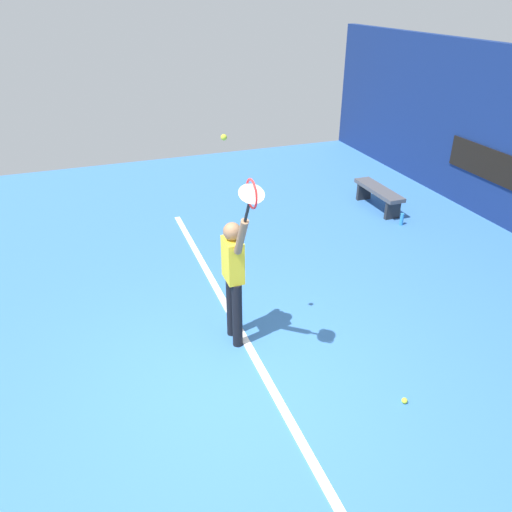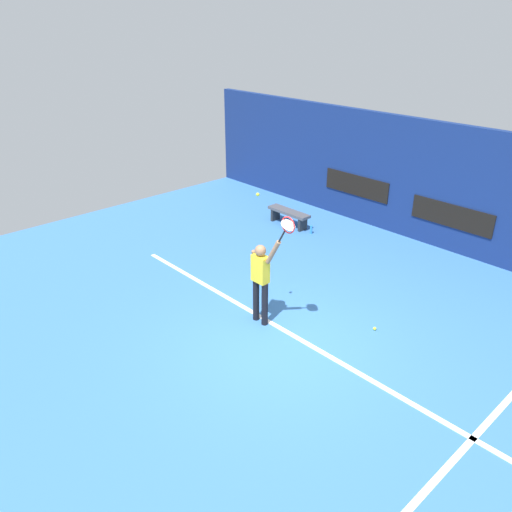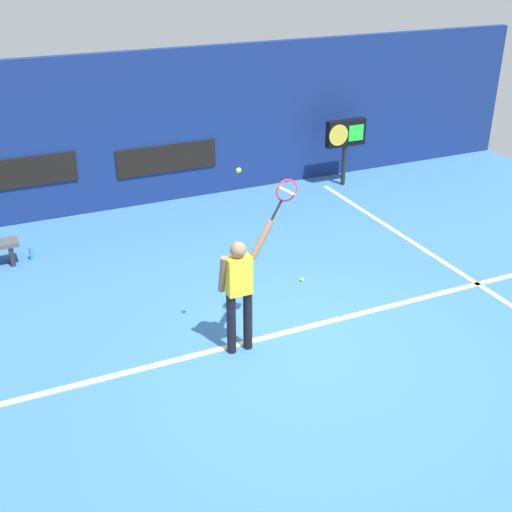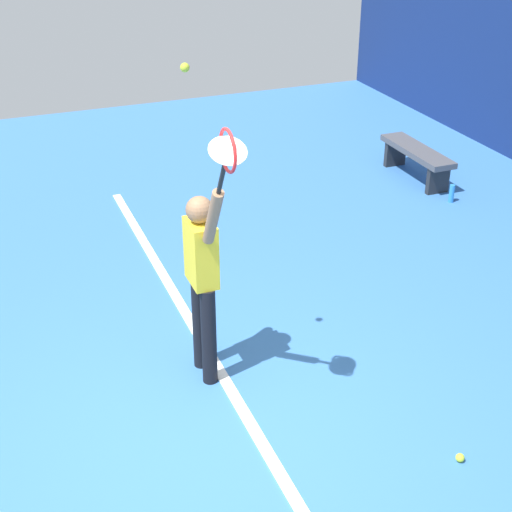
# 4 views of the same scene
# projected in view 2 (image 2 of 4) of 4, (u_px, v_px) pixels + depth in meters

# --- Properties ---
(ground_plane) EXTENTS (18.00, 18.00, 0.00)m
(ground_plane) POSITION_uv_depth(u_px,v_px,m) (282.00, 343.00, 9.56)
(ground_plane) COLOR #3870B2
(back_wall) EXTENTS (18.00, 0.20, 3.22)m
(back_wall) POSITION_uv_depth(u_px,v_px,m) (458.00, 191.00, 12.71)
(back_wall) COLOR navy
(back_wall) RESTS_ON ground_plane
(sponsor_banner_center) EXTENTS (2.20, 0.03, 0.60)m
(sponsor_banner_center) POSITION_uv_depth(u_px,v_px,m) (451.00, 216.00, 12.91)
(sponsor_banner_center) COLOR black
(sponsor_banner_portside) EXTENTS (2.20, 0.03, 0.60)m
(sponsor_banner_portside) POSITION_uv_depth(u_px,v_px,m) (356.00, 185.00, 14.84)
(sponsor_banner_portside) COLOR black
(court_baseline) EXTENTS (10.00, 0.10, 0.01)m
(court_baseline) POSITION_uv_depth(u_px,v_px,m) (294.00, 336.00, 9.76)
(court_baseline) COLOR white
(court_baseline) RESTS_ON ground_plane
(tennis_player) EXTENTS (0.76, 0.31, 1.94)m
(tennis_player) POSITION_uv_depth(u_px,v_px,m) (261.00, 277.00, 9.80)
(tennis_player) COLOR black
(tennis_player) RESTS_ON ground_plane
(tennis_racket) EXTENTS (0.44, 0.27, 0.61)m
(tennis_racket) POSITION_uv_depth(u_px,v_px,m) (287.00, 226.00, 8.81)
(tennis_racket) COLOR black
(tennis_ball) EXTENTS (0.07, 0.07, 0.07)m
(tennis_ball) POSITION_uv_depth(u_px,v_px,m) (258.00, 195.00, 9.04)
(tennis_ball) COLOR #CCE033
(court_bench) EXTENTS (1.40, 0.36, 0.45)m
(court_bench) POSITION_uv_depth(u_px,v_px,m) (289.00, 214.00, 14.77)
(court_bench) COLOR #4C4C51
(court_bench) RESTS_ON ground_plane
(water_bottle) EXTENTS (0.07, 0.07, 0.24)m
(water_bottle) POSITION_uv_depth(u_px,v_px,m) (311.00, 230.00, 14.28)
(water_bottle) COLOR #338CD8
(water_bottle) RESTS_ON ground_plane
(spare_ball) EXTENTS (0.07, 0.07, 0.07)m
(spare_ball) POSITION_uv_depth(u_px,v_px,m) (375.00, 329.00, 9.94)
(spare_ball) COLOR #CCE033
(spare_ball) RESTS_ON ground_plane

